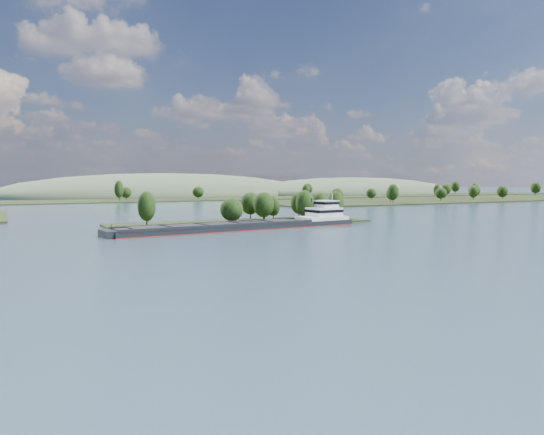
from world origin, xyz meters
TOP-DOWN VIEW (x-y plane):
  - ground at (0.00, 120.00)m, footprint 1800.00×1800.00m
  - tree_island at (6.38, 178.95)m, footprint 100.00×32.89m
  - right_bank at (232.43, 299.68)m, footprint 320.00×90.00m
  - back_shoreline at (7.75, 399.76)m, footprint 900.00×60.00m
  - hill_east at (260.00, 470.00)m, footprint 260.00×140.00m
  - hill_west at (60.00, 500.00)m, footprint 320.00×160.00m
  - cargo_barge at (-3.87, 158.88)m, footprint 91.76×20.62m

SIDE VIEW (x-z plane):
  - ground at x=0.00m, z-range 0.00..0.00m
  - hill_east at x=260.00m, z-range -18.00..18.00m
  - hill_west at x=60.00m, z-range -22.00..22.00m
  - back_shoreline at x=7.75m, z-range -7.48..8.70m
  - right_bank at x=232.43m, z-range -6.17..8.10m
  - cargo_barge at x=-3.87m, z-range -4.61..7.71m
  - tree_island at x=6.38m, z-range -2.88..10.58m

